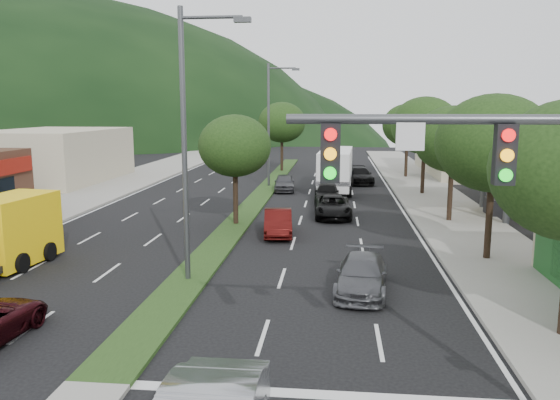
# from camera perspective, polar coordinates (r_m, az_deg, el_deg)

# --- Properties ---
(ground) EXTENTS (160.00, 160.00, 0.00)m
(ground) POSITION_cam_1_polar(r_m,az_deg,el_deg) (14.24, -18.54, -18.07)
(ground) COLOR black
(ground) RESTS_ON ground
(sidewalk_right) EXTENTS (5.00, 90.00, 0.15)m
(sidewalk_right) POSITION_cam_1_polar(r_m,az_deg,el_deg) (37.63, 16.50, -0.59)
(sidewalk_right) COLOR gray
(sidewalk_right) RESTS_ON ground
(sidewalk_left) EXTENTS (6.00, 90.00, 0.15)m
(sidewalk_left) POSITION_cam_1_polar(r_m,az_deg,el_deg) (41.34, -20.80, 0.07)
(sidewalk_left) COLOR gray
(sidewalk_left) RESTS_ON ground
(median) EXTENTS (1.60, 56.00, 0.12)m
(median) POSITION_cam_1_polar(r_m,az_deg,el_deg) (40.31, -2.05, 0.45)
(median) COLOR #1C3513
(median) RESTS_ON ground
(traffic_signal) EXTENTS (6.12, 0.40, 7.00)m
(traffic_signal) POSITION_cam_1_polar(r_m,az_deg,el_deg) (10.65, 25.14, -1.34)
(traffic_signal) COLOR #47494C
(traffic_signal) RESTS_ON ground
(bldg_left_far) EXTENTS (9.00, 14.00, 4.60)m
(bldg_left_far) POSITION_cam_1_polar(r_m,az_deg,el_deg) (51.77, -22.47, 4.26)
(bldg_left_far) COLOR beige
(bldg_left_far) RESTS_ON ground
(bldg_right_far) EXTENTS (10.00, 16.00, 5.20)m
(bldg_right_far) POSITION_cam_1_polar(r_m,az_deg,el_deg) (57.28, 20.08, 5.16)
(bldg_right_far) COLOR beige
(bldg_right_far) RESTS_ON ground
(tree_r_b) EXTENTS (4.80, 4.80, 6.94)m
(tree_r_b) POSITION_cam_1_polar(r_m,az_deg,el_deg) (24.34, 21.45, 5.53)
(tree_r_b) COLOR black
(tree_r_b) RESTS_ON sidewalk_right
(tree_r_c) EXTENTS (4.40, 4.40, 6.48)m
(tree_r_c) POSITION_cam_1_polar(r_m,az_deg,el_deg) (32.12, 17.63, 6.07)
(tree_r_c) COLOR black
(tree_r_c) RESTS_ON sidewalk_right
(tree_r_d) EXTENTS (5.00, 5.00, 7.17)m
(tree_r_d) POSITION_cam_1_polar(r_m,az_deg,el_deg) (41.94, 14.91, 7.52)
(tree_r_d) COLOR black
(tree_r_d) RESTS_ON sidewalk_right
(tree_r_e) EXTENTS (4.60, 4.60, 6.71)m
(tree_r_e) POSITION_cam_1_polar(r_m,az_deg,el_deg) (51.84, 13.18, 7.62)
(tree_r_e) COLOR black
(tree_r_e) RESTS_ON sidewalk_right
(tree_med_near) EXTENTS (4.00, 4.00, 6.02)m
(tree_med_near) POSITION_cam_1_polar(r_m,az_deg,el_deg) (29.99, -4.74, 5.65)
(tree_med_near) COLOR black
(tree_med_near) RESTS_ON median
(tree_med_far) EXTENTS (4.80, 4.80, 6.94)m
(tree_med_far) POSITION_cam_1_polar(r_m,az_deg,el_deg) (55.70, 0.20, 8.11)
(tree_med_far) COLOR black
(tree_med_far) RESTS_ON median
(streetlight_near) EXTENTS (2.60, 0.25, 10.00)m
(streetlight_near) POSITION_cam_1_polar(r_m,az_deg,el_deg) (20.14, -9.45, 6.90)
(streetlight_near) COLOR #47494C
(streetlight_near) RESTS_ON ground
(streetlight_mid) EXTENTS (2.60, 0.25, 10.00)m
(streetlight_mid) POSITION_cam_1_polar(r_m,az_deg,el_deg) (44.73, -0.95, 8.47)
(streetlight_mid) COLOR #47494C
(streetlight_mid) RESTS_ON ground
(car_queue_a) EXTENTS (1.68, 4.10, 1.39)m
(car_queue_a) POSITION_cam_1_polar(r_m,az_deg,el_deg) (37.76, 4.93, 0.77)
(car_queue_a) COLOR black
(car_queue_a) RESTS_ON ground
(car_queue_b) EXTENTS (2.15, 4.44, 1.25)m
(car_queue_b) POSITION_cam_1_polar(r_m,az_deg,el_deg) (19.84, 8.53, -7.71)
(car_queue_b) COLOR #4E4F54
(car_queue_b) RESTS_ON ground
(car_queue_c) EXTENTS (1.81, 4.10, 1.31)m
(car_queue_c) POSITION_cam_1_polar(r_m,az_deg,el_deg) (28.08, -0.21, -2.37)
(car_queue_c) COLOR #460D0B
(car_queue_c) RESTS_ON ground
(car_queue_d) EXTENTS (2.35, 4.70, 1.28)m
(car_queue_d) POSITION_cam_1_polar(r_m,az_deg,el_deg) (32.84, 5.52, -0.68)
(car_queue_d) COLOR black
(car_queue_d) RESTS_ON ground
(car_queue_e) EXTENTS (1.87, 3.99, 1.32)m
(car_queue_e) POSITION_cam_1_polar(r_m,az_deg,el_deg) (42.90, 0.46, 1.82)
(car_queue_e) COLOR #46474B
(car_queue_e) RESTS_ON ground
(car_queue_f) EXTENTS (2.54, 5.01, 1.39)m
(car_queue_f) POSITION_cam_1_polar(r_m,az_deg,el_deg) (47.71, 8.31, 2.56)
(car_queue_f) COLOR black
(car_queue_f) RESTS_ON ground
(box_truck) EXTENTS (2.79, 6.10, 2.92)m
(box_truck) POSITION_cam_1_polar(r_m,az_deg,el_deg) (24.69, -27.08, -3.40)
(box_truck) COLOR white
(box_truck) RESTS_ON ground
(motorhome) EXTENTS (3.03, 8.57, 3.24)m
(motorhome) POSITION_cam_1_polar(r_m,az_deg,el_deg) (43.05, 5.84, 3.23)
(motorhome) COLOR white
(motorhome) RESTS_ON ground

